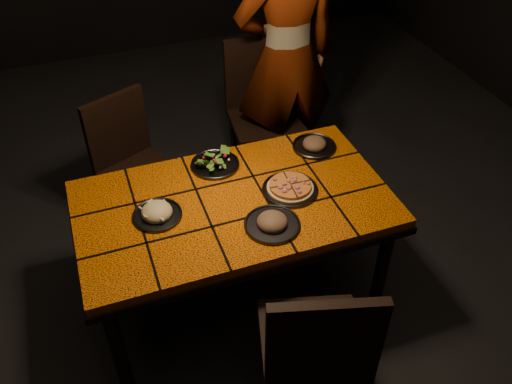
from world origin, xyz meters
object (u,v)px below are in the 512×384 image
object	(u,v)px
chair_near	(316,347)
chair_far_left	(130,157)
plate_pizza	(290,188)
chair_far_right	(261,104)
plate_pasta	(157,213)
diner	(286,58)
dining_table	(234,212)

from	to	relation	value
chair_near	chair_far_left	world-z (taller)	chair_near
chair_far_left	plate_pizza	xyz separation A→B (m)	(0.72, -0.88, 0.23)
chair_far_right	plate_pasta	world-z (taller)	chair_far_right
plate_pizza	chair_far_left	bearing A→B (deg)	129.09
chair_far_right	plate_pasta	xyz separation A→B (m)	(-0.95, -1.07, 0.18)
chair_near	chair_far_right	xyz separation A→B (m)	(0.47, 1.92, 0.01)
chair_near	diner	distance (m)	1.96
chair_far_left	dining_table	bearing A→B (deg)	-87.85
plate_pasta	chair_far_right	bearing A→B (deg)	48.36
chair_far_right	plate_pizza	distance (m)	1.16
plate_pizza	chair_far_right	bearing A→B (deg)	76.95
chair_far_left	chair_far_right	xyz separation A→B (m)	(0.97, 0.23, 0.06)
chair_near	chair_far_left	xyz separation A→B (m)	(-0.50, 1.69, -0.05)
chair_near	plate_pizza	xyz separation A→B (m)	(0.21, 0.81, 0.19)
chair_far_left	chair_far_right	distance (m)	1.00
chair_far_left	chair_far_right	world-z (taller)	chair_far_right
chair_near	chair_far_right	size ratio (longest dim) A/B	0.98
chair_near	plate_pasta	size ratio (longest dim) A/B	4.11
plate_pizza	dining_table	bearing A→B (deg)	174.35
plate_pasta	chair_near	bearing A→B (deg)	-60.47
chair_far_right	plate_pizza	bearing A→B (deg)	-97.51
chair_near	diner	xyz separation A→B (m)	(0.60, 1.83, 0.38)
dining_table	chair_near	bearing A→B (deg)	-83.87
dining_table	plate_pizza	world-z (taller)	plate_pizza
plate_pasta	diner	bearing A→B (deg)	42.02
diner	plate_pizza	distance (m)	1.11
dining_table	plate_pasta	world-z (taller)	plate_pasta
chair_far_left	plate_pizza	world-z (taller)	chair_far_left
plate_pizza	chair_near	bearing A→B (deg)	-104.62
chair_near	chair_far_left	distance (m)	1.76
diner	plate_pasta	size ratio (longest dim) A/B	7.80
chair_far_left	chair_far_right	size ratio (longest dim) A/B	0.90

